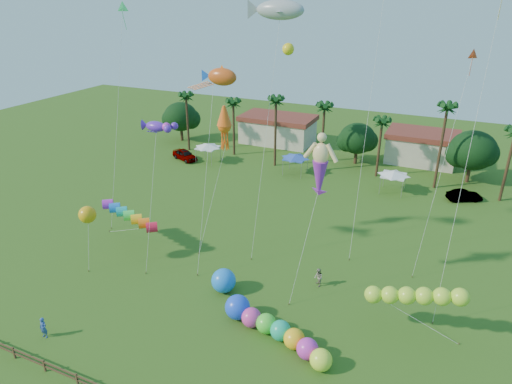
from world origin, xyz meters
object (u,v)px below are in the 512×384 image
at_px(car_a, 185,155).
at_px(caterpillar_inflatable, 273,328).
at_px(blue_ball, 224,281).
at_px(spectator_b, 318,278).
at_px(car_b, 464,196).
at_px(spectator_a, 43,328).

bearing_deg(car_a, caterpillar_inflatable, -115.45).
bearing_deg(blue_ball, spectator_b, 29.59).
bearing_deg(car_b, car_a, 65.05).
distance_m(car_b, spectator_a, 49.56).
bearing_deg(car_a, blue_ball, -119.00).
bearing_deg(blue_ball, caterpillar_inflatable, -30.64).
relative_size(spectator_b, caterpillar_inflatable, 0.18).
bearing_deg(spectator_b, spectator_a, -83.19).
relative_size(car_a, blue_ball, 2.21).
distance_m(car_a, caterpillar_inflatable, 42.38).
distance_m(spectator_a, caterpillar_inflatable, 17.57).
bearing_deg(blue_ball, car_b, 57.53).
bearing_deg(car_b, caterpillar_inflatable, 132.12).
distance_m(car_b, spectator_b, 27.79).
relative_size(spectator_b, blue_ball, 0.81).
distance_m(caterpillar_inflatable, blue_ball, 7.23).
height_order(spectator_a, blue_ball, blue_ball).
distance_m(car_b, caterpillar_inflatable, 35.53).
height_order(car_b, spectator_a, spectator_a).
bearing_deg(caterpillar_inflatable, car_b, 86.37).
xyz_separation_m(car_b, caterpillar_inflatable, (-12.59, -33.23, 0.16)).
bearing_deg(spectator_b, caterpillar_inflatable, -43.13).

